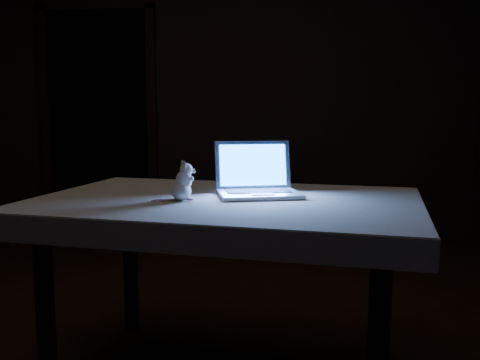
# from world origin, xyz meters

# --- Properties ---
(back_wall) EXTENTS (4.50, 0.04, 2.60)m
(back_wall) POSITION_xyz_m (0.00, 2.50, 1.30)
(back_wall) COLOR black
(back_wall) RESTS_ON ground
(doorway) EXTENTS (1.06, 0.36, 2.13)m
(doorway) POSITION_xyz_m (-1.10, 2.50, 1.06)
(doorway) COLOR black
(doorway) RESTS_ON back_wall
(table) EXTENTS (1.63, 1.22, 0.79)m
(table) POSITION_xyz_m (0.28, -0.10, 0.40)
(table) COLOR black
(table) RESTS_ON floor
(tablecloth) EXTENTS (1.60, 1.09, 0.10)m
(tablecloth) POSITION_xyz_m (0.19, -0.13, 0.75)
(tablecloth) COLOR beige
(tablecloth) RESTS_ON table
(laptop) EXTENTS (0.40, 0.37, 0.23)m
(laptop) POSITION_xyz_m (0.41, -0.04, 0.91)
(laptop) COLOR silver
(laptop) RESTS_ON tablecloth
(plush_mouse) EXTENTS (0.14, 0.14, 0.16)m
(plush_mouse) POSITION_xyz_m (0.10, -0.17, 0.88)
(plush_mouse) COLOR white
(plush_mouse) RESTS_ON tablecloth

